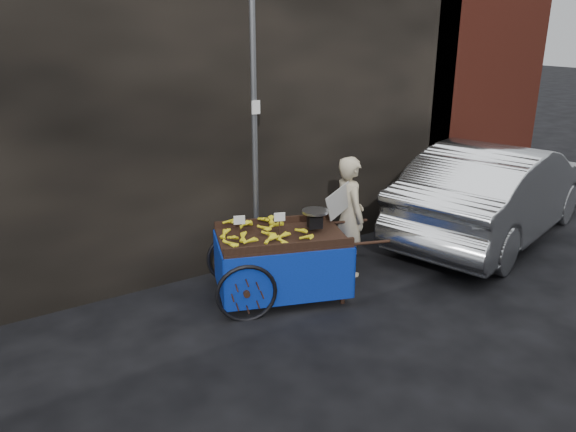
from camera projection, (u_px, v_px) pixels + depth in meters
ground at (288, 313)px, 7.08m from camera, size 80.00×80.00×0.00m
building_wall at (217, 89)px, 8.52m from camera, size 13.50×2.00×5.00m
street_pole at (255, 136)px, 7.61m from camera, size 0.12×0.10×4.00m
banana_cart at (278, 243)px, 7.28m from camera, size 2.48×1.71×1.24m
vendor at (349, 216)px, 7.95m from camera, size 0.82×0.70×1.73m
plastic_bag at (329, 276)px, 7.85m from camera, size 0.25×0.20×0.23m
parked_car at (497, 190)px, 9.40m from camera, size 5.14×3.01×1.60m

